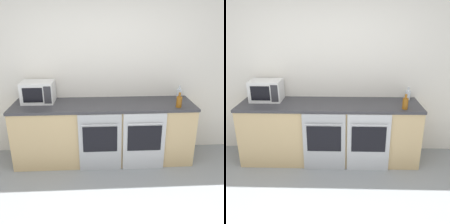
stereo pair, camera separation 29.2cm
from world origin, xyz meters
TOP-DOWN VIEW (x-y plane):
  - wall_back at (0.00, 1.94)m, footprint 10.00×0.06m
  - counter_back at (0.00, 1.58)m, footprint 2.66×0.68m
  - oven_left at (-0.06, 1.23)m, footprint 0.60×0.06m
  - oven_right at (0.56, 1.23)m, footprint 0.60×0.06m
  - microwave at (-0.96, 1.70)m, footprint 0.46×0.34m
  - bottle_clear at (1.19, 1.79)m, footprint 0.08×0.08m
  - bottle_amber at (1.05, 1.36)m, footprint 0.08×0.08m

SIDE VIEW (x-z plane):
  - oven_left at x=-0.06m, z-range 0.01..0.88m
  - oven_right at x=0.56m, z-range 0.01..0.88m
  - counter_back at x=0.00m, z-range 0.00..0.91m
  - bottle_clear at x=1.19m, z-range 0.89..1.09m
  - bottle_amber at x=1.05m, z-range 0.89..1.10m
  - microwave at x=-0.96m, z-range 0.91..1.22m
  - wall_back at x=0.00m, z-range 0.00..2.60m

